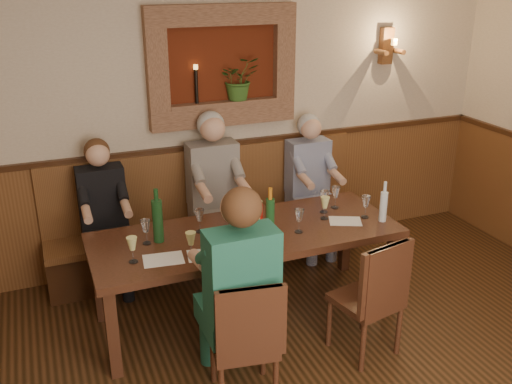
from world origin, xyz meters
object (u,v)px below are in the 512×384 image
at_px(water_bottle, 383,206).
at_px(wine_bottle_green_a, 270,216).
at_px(dining_table, 247,240).
at_px(wine_bottle_green_b, 158,220).
at_px(chair_near_right, 366,319).
at_px(person_chair_front, 237,307).
at_px(chair_near_left, 244,363).
at_px(bench, 211,232).
at_px(person_bench_mid, 217,207).
at_px(spittoon_bucket, 250,219).
at_px(person_bench_left, 106,231).
at_px(person_bench_right, 311,198).

bearing_deg(water_bottle, wine_bottle_green_a, 174.36).
height_order(dining_table, wine_bottle_green_b, wine_bottle_green_b).
bearing_deg(wine_bottle_green_a, chair_near_right, -52.83).
bearing_deg(person_chair_front, water_bottle, 20.97).
height_order(person_chair_front, wine_bottle_green_b, person_chair_front).
xyz_separation_m(chair_near_left, chair_near_right, (1.00, 0.13, 0.01)).
height_order(chair_near_right, wine_bottle_green_a, wine_bottle_green_a).
xyz_separation_m(bench, person_chair_front, (-0.36, -1.72, 0.29)).
bearing_deg(bench, wine_bottle_green_b, -128.15).
relative_size(dining_table, person_bench_mid, 1.60).
bearing_deg(bench, spittoon_bucket, -89.28).
distance_m(bench, chair_near_left, 1.88).
xyz_separation_m(bench, chair_near_right, (0.64, -1.72, -0.05)).
height_order(dining_table, person_chair_front, person_chair_front).
distance_m(dining_table, person_bench_left, 1.29).
relative_size(person_bench_left, spittoon_bucket, 5.69).
relative_size(chair_near_left, water_bottle, 2.72).
bearing_deg(water_bottle, chair_near_right, -129.56).
relative_size(person_chair_front, wine_bottle_green_b, 3.54).
relative_size(person_bench_left, person_bench_mid, 0.91).
xyz_separation_m(person_chair_front, water_bottle, (1.46, 0.56, 0.27)).
height_order(bench, spittoon_bucket, bench).
bearing_deg(person_bench_left, water_bottle, -27.06).
distance_m(bench, person_chair_front, 1.78).
distance_m(bench, chair_near_right, 1.83).
height_order(chair_near_right, person_bench_mid, person_bench_mid).
bearing_deg(dining_table, chair_near_left, -112.08).
distance_m(chair_near_left, spittoon_bucket, 1.12).
bearing_deg(wine_bottle_green_a, person_chair_front, -127.83).
bearing_deg(bench, dining_table, -90.00).
relative_size(person_bench_mid, person_chair_front, 1.01).
bearing_deg(chair_near_right, person_bench_right, 65.53).
relative_size(person_bench_left, person_bench_right, 0.98).
bearing_deg(chair_near_left, spittoon_bucket, 75.45).
bearing_deg(wine_bottle_green_b, person_bench_left, 112.00).
distance_m(bench, spittoon_bucket, 1.12).
bearing_deg(person_bench_left, chair_near_left, -70.81).
xyz_separation_m(person_bench_right, person_chair_front, (-1.35, -1.61, 0.05)).
distance_m(chair_near_left, water_bottle, 1.73).
distance_m(person_bench_left, person_bench_mid, 1.00).
xyz_separation_m(bench, wine_bottle_green_a, (0.15, -1.07, 0.58)).
bearing_deg(person_bench_mid, person_bench_right, 0.20).
bearing_deg(dining_table, person_bench_left, 139.11).
bearing_deg(person_bench_mid, person_bench_left, 179.74).
xyz_separation_m(dining_table, bench, (0.00, 0.94, -0.35)).
xyz_separation_m(person_bench_left, person_bench_right, (1.96, -0.00, 0.02)).
bearing_deg(person_bench_right, dining_table, -139.79).
xyz_separation_m(chair_near_right, person_bench_left, (-1.61, 1.61, 0.28)).
distance_m(chair_near_left, person_chair_front, 0.37).
height_order(dining_table, person_bench_mid, person_bench_mid).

